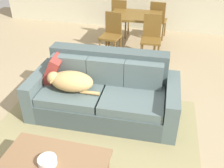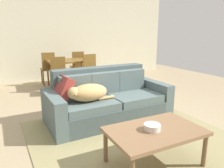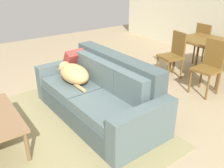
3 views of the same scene
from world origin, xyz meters
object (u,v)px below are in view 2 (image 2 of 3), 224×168
couch (107,100)px  throw_pillow_by_left_arm (62,89)px  dining_table (69,63)px  dining_chair_near_right (91,71)px  bowl_on_coffee_table (152,127)px  dog_on_left_cushion (87,93)px  coffee_table (155,133)px  dining_chair_far_left (48,67)px  dining_chair_near_left (59,74)px  dining_chair_far_right (78,65)px

couch → throw_pillow_by_left_arm: 0.83m
dining_table → dining_chair_near_right: (0.44, -0.60, -0.16)m
throw_pillow_by_left_arm → bowl_on_coffee_table: throw_pillow_by_left_arm is taller
dog_on_left_cushion → coffee_table: bearing=-78.2°
coffee_table → dining_chair_near_right: dining_chair_near_right is taller
throw_pillow_by_left_arm → dining_chair_far_left: dining_chair_far_left is taller
coffee_table → dining_chair_near_left: (-0.27, 3.48, 0.10)m
couch → dining_chair_far_left: size_ratio=2.28×
dining_table → dining_chair_far_right: 0.78m
throw_pillow_by_left_arm → dining_table: 2.62m
couch → dining_chair_far_right: (0.47, 3.14, 0.18)m
coffee_table → bowl_on_coffee_table: size_ratio=5.69×
couch → dining_chair_near_left: (-0.39, 1.97, 0.17)m
dining_table → dining_chair_far_right: dining_chair_far_right is taller
throw_pillow_by_left_arm → dining_chair_near_left: (0.39, 1.95, -0.12)m
dining_chair_near_left → dining_chair_far_left: dining_chair_far_left is taller
coffee_table → dining_table: (0.14, 4.03, 0.28)m
couch → coffee_table: size_ratio=2.03×
bowl_on_coffee_table → dining_chair_near_left: 3.48m
couch → dog_on_left_cushion: (-0.44, -0.20, 0.25)m
coffee_table → dining_table: size_ratio=0.95×
bowl_on_coffee_table → dining_chair_near_left: dining_chair_near_left is taller
couch → dining_chair_far_left: 3.08m
couch → bowl_on_coffee_table: bearing=-98.0°
dining_chair_far_right → dining_chair_near_left: bearing=59.1°
dining_table → couch: bearing=-90.4°
dining_chair_near_right → couch: bearing=-106.7°
dining_table → dining_chair_far_right: bearing=53.9°
throw_pillow_by_left_arm → coffee_table: size_ratio=0.38×
dining_chair_far_right → coffee_table: bearing=88.1°
dining_table → dining_chair_far_left: dining_chair_far_left is taller
couch → bowl_on_coffee_table: (-0.16, -1.50, 0.15)m
bowl_on_coffee_table → dining_table: (0.18, 4.03, 0.20)m
couch → dining_table: size_ratio=1.92×
throw_pillow_by_left_arm → dining_chair_near_left: 1.99m
throw_pillow_by_left_arm → dining_chair_near_right: 2.26m
coffee_table → dining_chair_far_left: size_ratio=1.12×
dog_on_left_cushion → bowl_on_coffee_table: dog_on_left_cushion is taller
bowl_on_coffee_table → dining_chair_near_right: (0.61, 3.42, 0.04)m
coffee_table → dining_chair_far_left: (-0.33, 4.55, 0.12)m
throw_pillow_by_left_arm → bowl_on_coffee_table: size_ratio=2.18×
dog_on_left_cushion → dining_chair_near_left: size_ratio=0.84×
coffee_table → dining_chair_far_right: size_ratio=1.15×
dining_chair_near_left → dining_chair_far_right: (0.86, 1.17, 0.01)m
dining_chair_near_left → dining_table: bearing=62.1°
bowl_on_coffee_table → dining_chair_far_left: (-0.28, 4.54, 0.04)m
dining_table → dining_chair_far_left: bearing=131.8°
dog_on_left_cushion → coffee_table: dog_on_left_cushion is taller
coffee_table → dining_chair_near_left: dining_chair_near_left is taller
couch → dining_chair_near_right: 1.98m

